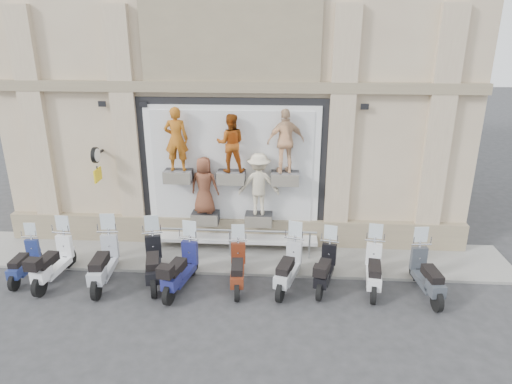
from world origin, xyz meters
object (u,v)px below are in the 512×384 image
scooter_a (23,255)px  scooter_c (103,254)px  scooter_j (428,267)px  scooter_d (153,254)px  scooter_i (374,262)px  scooter_e (180,260)px  scooter_b (52,254)px  clock_sign_bracket (96,160)px  guard_rail (230,244)px  scooter_f (238,261)px  scooter_g (288,259)px  scooter_h (326,261)px

scooter_a → scooter_c: scooter_c is taller
scooter_a → scooter_j: (10.54, -0.13, 0.10)m
scooter_d → scooter_i: scooter_d is taller
scooter_e → scooter_d: bearing=172.3°
scooter_a → scooter_j: scooter_j is taller
scooter_c → scooter_b: bearing=174.6°
scooter_b → clock_sign_bracket: bearing=77.8°
scooter_j → clock_sign_bracket: bearing=161.0°
scooter_e → scooter_i: bearing=15.6°
clock_sign_bracket → scooter_d: size_ratio=0.50×
guard_rail → clock_sign_bracket: 4.57m
scooter_a → scooter_f: 5.76m
scooter_d → scooter_g: bearing=-14.7°
scooter_h → guard_rail: bearing=167.1°
scooter_e → scooter_j: bearing=12.9°
scooter_c → scooter_e: bearing=-8.8°
guard_rail → clock_sign_bracket: size_ratio=4.96×
clock_sign_bracket → scooter_b: 2.91m
scooter_g → scooter_j: bearing=13.1°
scooter_g → guard_rail: bearing=154.6°
scooter_g → clock_sign_bracket: bearing=176.4°
scooter_a → scooter_i: scooter_i is taller
scooter_b → scooter_i: size_ratio=1.04×
scooter_g → scooter_i: bearing=17.1°
scooter_f → scooter_i: size_ratio=0.96×
clock_sign_bracket → scooter_f: 5.14m
scooter_g → scooter_j: (3.47, -0.14, -0.01)m
scooter_d → scooter_h: 4.50m
scooter_i → scooter_f: bearing=-169.5°
scooter_f → clock_sign_bracket: bearing=151.2°
guard_rail → scooter_j: bearing=-17.2°
clock_sign_bracket → scooter_d: 3.43m
scooter_f → scooter_j: 4.78m
scooter_d → scooter_f: 2.24m
scooter_i → clock_sign_bracket: bearing=175.1°
clock_sign_bracket → scooter_g: (5.59, -1.92, -2.00)m
scooter_c → scooter_j: scooter_c is taller
clock_sign_bracket → scooter_h: size_ratio=0.56×
scooter_d → scooter_j: size_ratio=1.04×
scooter_c → scooter_j: size_ratio=1.08×
scooter_b → scooter_g: (6.19, 0.12, -0.01)m
scooter_c → scooter_i: bearing=-3.4°
scooter_h → scooter_j: bearing=9.7°
guard_rail → scooter_h: bearing=-27.5°
scooter_j → scooter_i: bearing=164.6°
clock_sign_bracket → scooter_i: clock_sign_bracket is taller
guard_rail → scooter_d: size_ratio=2.50×
scooter_d → scooter_e: size_ratio=1.00×
scooter_c → scooter_h: bearing=-2.9°
scooter_a → scooter_b: size_ratio=0.85×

